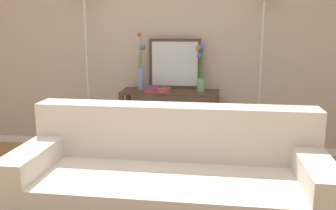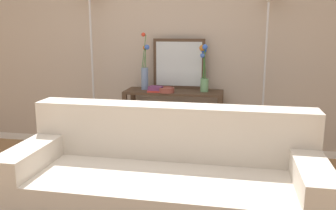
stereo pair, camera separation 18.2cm
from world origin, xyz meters
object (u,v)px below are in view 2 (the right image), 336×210
at_px(floor_lamp_right, 267,31).
at_px(wall_mirror, 179,64).
at_px(vase_tall_flowers, 145,71).
at_px(book_stack, 155,89).
at_px(vase_short_flowers, 204,70).
at_px(floor_lamp_left, 91,26).
at_px(fruit_bowl, 167,90).
at_px(console_table, 174,112).
at_px(couch, 166,182).
at_px(book_row_under_console, 149,150).

relative_size(floor_lamp_right, wall_mirror, 3.07).
bearing_deg(vase_tall_flowers, book_stack, -41.66).
height_order(vase_tall_flowers, vase_short_flowers, vase_tall_flowers).
relative_size(floor_lamp_left, vase_tall_flowers, 2.96).
relative_size(floor_lamp_left, fruit_bowl, 11.32).
relative_size(floor_lamp_left, floor_lamp_right, 1.04).
relative_size(console_table, vase_short_flowers, 2.11).
xyz_separation_m(wall_mirror, book_stack, (-0.23, -0.26, -0.27)).
bearing_deg(couch, fruit_bowl, 100.46).
bearing_deg(book_stack, vase_tall_flowers, 138.34).
height_order(floor_lamp_left, book_stack, floor_lamp_left).
xyz_separation_m(floor_lamp_left, fruit_bowl, (0.94, -0.16, -0.70)).
xyz_separation_m(couch, book_stack, (-0.37, 1.31, 0.52)).
xyz_separation_m(console_table, floor_lamp_right, (1.01, 0.04, 0.93)).
relative_size(wall_mirror, fruit_bowl, 3.55).
bearing_deg(console_table, book_stack, -152.30).
relative_size(book_stack, book_row_under_console, 0.58).
xyz_separation_m(floor_lamp_left, vase_short_flowers, (1.35, -0.03, -0.48)).
xyz_separation_m(console_table, wall_mirror, (0.03, 0.16, 0.55)).
bearing_deg(wall_mirror, floor_lamp_right, -7.44).
bearing_deg(vase_short_flowers, console_table, -178.54).
bearing_deg(vase_tall_flowers, couch, -69.99).
relative_size(floor_lamp_right, book_row_under_console, 5.96).
xyz_separation_m(couch, wall_mirror, (-0.15, 1.58, 0.79)).
bearing_deg(vase_short_flowers, fruit_bowl, -161.66).
bearing_deg(floor_lamp_right, console_table, -178.00).
distance_m(floor_lamp_left, floor_lamp_right, 2.01).
distance_m(floor_lamp_left, book_row_under_console, 1.63).
bearing_deg(book_stack, wall_mirror, 49.45).
relative_size(couch, console_table, 2.11).
relative_size(fruit_bowl, book_row_under_console, 0.55).
height_order(vase_short_flowers, book_row_under_console, vase_short_flowers).
bearing_deg(fruit_bowl, floor_lamp_right, 8.52).
height_order(floor_lamp_left, fruit_bowl, floor_lamp_left).
bearing_deg(floor_lamp_right, vase_short_flowers, -177.72).
bearing_deg(book_row_under_console, floor_lamp_left, 177.09).
bearing_deg(floor_lamp_left, wall_mirror, 7.05).
distance_m(wall_mirror, vase_tall_flowers, 0.41).
distance_m(wall_mirror, vase_short_flowers, 0.35).
xyz_separation_m(fruit_bowl, book_stack, (-0.13, 0.02, 0.00)).
relative_size(vase_tall_flowers, vase_short_flowers, 1.23).
height_order(floor_lamp_left, vase_short_flowers, floor_lamp_left).
relative_size(vase_tall_flowers, book_stack, 3.59).
relative_size(wall_mirror, vase_tall_flowers, 0.93).
xyz_separation_m(wall_mirror, vase_short_flowers, (0.31, -0.15, -0.05)).
xyz_separation_m(wall_mirror, fruit_bowl, (-0.09, -0.29, -0.27)).
height_order(couch, book_stack, couch).
xyz_separation_m(floor_lamp_right, wall_mirror, (-0.98, 0.13, -0.38)).
distance_m(vase_short_flowers, book_row_under_console, 1.19).
distance_m(couch, book_row_under_console, 1.51).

